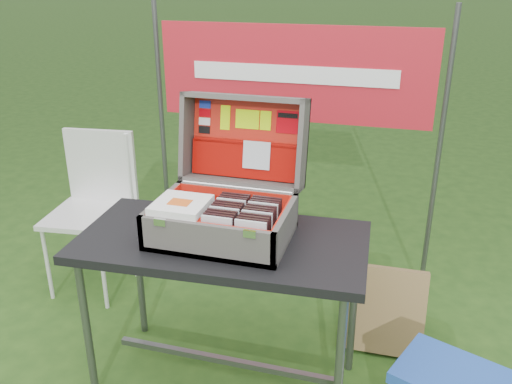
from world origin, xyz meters
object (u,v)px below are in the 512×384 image
(table, at_px, (224,313))
(cardboard_box, at_px, (383,310))
(suitcase, at_px, (225,174))
(chair, at_px, (87,217))

(table, bearing_deg, cardboard_box, 31.16)
(suitcase, distance_m, cardboard_box, 1.16)
(chair, distance_m, cardboard_box, 1.78)
(suitcase, distance_m, chair, 1.31)
(table, bearing_deg, suitcase, 87.38)
(chair, relative_size, cardboard_box, 2.16)
(table, height_order, chair, chair)
(table, distance_m, chair, 1.21)
(chair, bearing_deg, table, -34.75)
(suitcase, relative_size, cardboard_box, 1.29)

